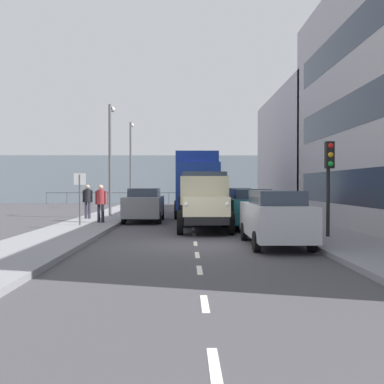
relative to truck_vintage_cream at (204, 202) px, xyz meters
name	(u,v)px	position (x,y,z in m)	size (l,w,h in m)	color
ground_plane	(192,221)	(0.44, -5.57, -1.18)	(80.00, 80.00, 0.00)	#423F44
sidewalk_left	(282,219)	(-4.34, -5.57, -1.10)	(2.72, 43.45, 0.15)	gray
sidewalk_right	(101,219)	(5.21, -5.57, -1.10)	(2.72, 43.45, 0.15)	gray
road_centreline_markings	(192,221)	(0.44, -5.11, -1.17)	(0.12, 39.97, 0.01)	silver
building_far_block	(321,153)	(-9.17, -15.19, 3.10)	(6.94, 15.36, 8.56)	#B7B2B7
sea_horizon	(189,179)	(0.44, -30.30, 1.32)	(80.00, 0.80, 5.00)	#84939E
seawall_railing	(189,195)	(0.44, -26.70, -0.26)	(28.08, 0.08, 1.20)	#4C5156
truck_vintage_cream	(204,202)	(0.00, 0.00, 0.00)	(2.17, 5.64, 2.43)	black
lorry_cargo_blue	(197,182)	(0.10, -9.61, 0.90)	(2.58, 8.20, 3.87)	#193899
car_silver_kerbside_near	(275,217)	(-2.03, 4.57, -0.28)	(1.75, 4.54, 1.72)	#B7BABF
car_teal_kerbside_1	(250,208)	(-2.03, -1.17, -0.28)	(1.87, 4.29, 1.72)	#1E6670
car_maroon_kerbside_2	(235,203)	(-2.03, -7.23, -0.28)	(1.91, 3.83, 1.72)	maroon
car_grey_oppositeside_0	(144,204)	(2.90, -5.01, -0.28)	(1.90, 4.64, 1.72)	slate
pedestrian_near_railing	(101,200)	(4.71, -2.64, 0.00)	(0.53, 0.34, 1.75)	black
pedestrian_strolling	(88,199)	(5.86, -5.22, 0.01)	(0.53, 0.34, 1.75)	#383342
traffic_light_near	(329,168)	(-4.07, 3.42, 1.29)	(0.28, 0.41, 3.20)	black
lamp_post_promenade	(110,149)	(5.09, -7.77, 2.76)	(0.32, 1.14, 6.35)	#59595B
lamp_post_far	(131,157)	(5.13, -17.96, 2.95)	(0.32, 1.14, 6.72)	#59595B
street_sign	(80,190)	(5.36, -1.24, 0.50)	(0.50, 0.07, 2.25)	#4C4C4C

